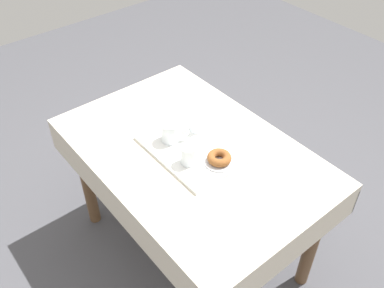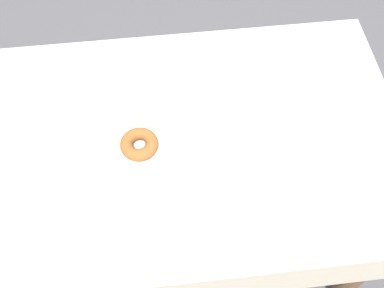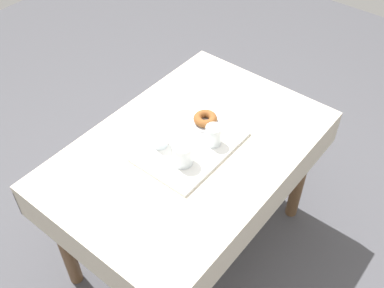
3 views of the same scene
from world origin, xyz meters
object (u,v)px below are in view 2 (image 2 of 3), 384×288
object	(u,v)px
tea_mug_left	(225,110)
water_glass_far	(227,153)
serving_tray	(191,134)
sugar_donut_left	(139,144)
water_glass_near	(165,107)
dining_table	(192,156)
donut_plate_left	(140,148)

from	to	relation	value
tea_mug_left	water_glass_far	distance (m)	0.14
serving_tray	tea_mug_left	distance (m)	0.12
sugar_donut_left	water_glass_far	bearing A→B (deg)	-15.87
sugar_donut_left	serving_tray	bearing A→B (deg)	14.98
tea_mug_left	sugar_donut_left	world-z (taller)	tea_mug_left
water_glass_far	water_glass_near	bearing A→B (deg)	131.43
dining_table	water_glass_near	bearing A→B (deg)	133.21
dining_table	water_glass_far	distance (m)	0.20
dining_table	serving_tray	xyz separation A→B (m)	(-0.00, 0.01, 0.11)
tea_mug_left	sugar_donut_left	distance (m)	0.26
serving_tray	tea_mug_left	world-z (taller)	tea_mug_left
serving_tray	tea_mug_left	bearing A→B (deg)	18.85
serving_tray	water_glass_far	bearing A→B (deg)	-50.93
serving_tray	donut_plate_left	xyz separation A→B (m)	(-0.15, -0.04, 0.01)
water_glass_near	sugar_donut_left	bearing A→B (deg)	-127.45
dining_table	sugar_donut_left	size ratio (longest dim) A/B	11.66
tea_mug_left	donut_plate_left	bearing A→B (deg)	-163.42
tea_mug_left	water_glass_near	world-z (taller)	tea_mug_left
tea_mug_left	donut_plate_left	xyz separation A→B (m)	(-0.25, -0.07, -0.04)
water_glass_far	tea_mug_left	bearing A→B (deg)	83.41
tea_mug_left	water_glass_far	bearing A→B (deg)	-96.59
serving_tray	water_glass_far	size ratio (longest dim) A/B	5.02
water_glass_far	sugar_donut_left	size ratio (longest dim) A/B	0.86
serving_tray	donut_plate_left	distance (m)	0.15
dining_table	sugar_donut_left	distance (m)	0.21
dining_table	water_glass_far	xyz separation A→B (m)	(0.08, -0.10, 0.16)
water_glass_far	serving_tray	bearing A→B (deg)	129.07
water_glass_near	sugar_donut_left	world-z (taller)	water_glass_near
dining_table	serving_tray	bearing A→B (deg)	113.69
water_glass_near	sugar_donut_left	distance (m)	0.13
serving_tray	sugar_donut_left	bearing A→B (deg)	-165.02
donut_plate_left	tea_mug_left	bearing A→B (deg)	16.58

